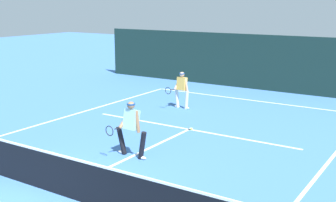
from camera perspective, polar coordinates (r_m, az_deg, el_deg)
The scene contains 9 objects.
ground_plane at distance 10.68m, azimuth -14.56°, elevation -11.54°, with size 80.00×80.00×0.00m, color #4073BC.
court_line_baseline_far at distance 20.05m, azimuth 10.71°, elevation 0.11°, with size 9.69×0.10×0.01m, color white.
court_line_service at distance 15.24m, azimuth 2.76°, elevation -3.70°, with size 7.90×0.10×0.01m, color white.
court_line_centre at distance 12.87m, azimuth -4.00°, elevation -6.87°, with size 0.10×6.40×0.01m, color white.
tennis_net at distance 10.48m, azimuth -14.72°, elevation -8.99°, with size 10.62×0.09×1.10m.
player_near at distance 12.41m, azimuth -4.85°, elevation -3.35°, with size 1.12×0.87×1.62m.
player_far at distance 18.06m, azimuth 1.78°, elevation 1.64°, with size 0.83×0.84×1.53m.
tennis_ball at distance 15.17m, azimuth 3.05°, elevation -3.66°, with size 0.07×0.07×0.07m, color #D1E033.
back_fence_windscreen at distance 22.19m, azimuth 13.41°, elevation 4.81°, with size 19.90×0.12×2.75m, color #162E29.
Camera 1 is at (7.32, -6.46, 4.33)m, focal length 46.78 mm.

